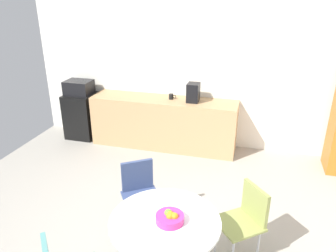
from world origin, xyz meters
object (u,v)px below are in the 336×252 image
fruit_bowl (170,218)px  chair_navy (140,188)px  coffee_maker (193,93)px  mini_fridge (82,115)px  chair_olive (247,215)px  mug_white (171,96)px  microwave (79,87)px  round_table (165,234)px

fruit_bowl → chair_navy: bearing=126.8°
coffee_maker → mini_fridge: bearing=180.0°
chair_olive → mug_white: bearing=121.0°
mini_fridge → mug_white: size_ratio=6.63×
coffee_maker → fruit_bowl: bearing=-82.6°
chair_navy → fruit_bowl: bearing=-53.2°
microwave → chair_olive: microwave is taller
round_table → chair_navy: 0.93m
chair_olive → chair_navy: 1.25m
microwave → round_table: bearing=-49.7°
chair_navy → microwave: bearing=132.1°
mini_fridge → microwave: bearing=0.0°
mug_white → microwave: bearing=-179.0°
mug_white → coffee_maker: (0.39, -0.03, 0.11)m
mini_fridge → coffee_maker: (2.17, 0.00, 0.63)m
chair_olive → coffee_maker: size_ratio=2.59×
round_table → chair_navy: size_ratio=1.22×
fruit_bowl → mug_white: 3.09m
fruit_bowl → mini_fridge: bearing=130.8°
round_table → coffee_maker: size_ratio=3.16×
round_table → mini_fridge: bearing=130.3°
mini_fridge → coffee_maker: 2.26m
mini_fridge → mug_white: 1.85m
fruit_bowl → coffee_maker: size_ratio=0.80×
microwave → coffee_maker: size_ratio=1.50×
mug_white → coffee_maker: bearing=-4.7°
chair_olive → mug_white: 2.83m
mug_white → chair_navy: bearing=-84.8°
mug_white → round_table: bearing=-76.3°
mini_fridge → fruit_bowl: bearing=-49.2°
chair_olive → mug_white: mug_white is taller
mini_fridge → round_table: size_ratio=0.85×
chair_olive → mug_white: (-1.44, 2.39, 0.43)m
chair_navy → coffee_maker: coffee_maker is taller
round_table → mug_white: (-0.73, 2.98, 0.35)m
fruit_bowl → chair_olive: bearing=41.9°
chair_navy → mug_white: 2.27m
fruit_bowl → mug_white: (-0.78, 2.99, 0.15)m
round_table → coffee_maker: 3.00m
mini_fridge → fruit_bowl: size_ratio=3.36×
microwave → chair_navy: bearing=-47.9°
fruit_bowl → mug_white: bearing=104.6°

